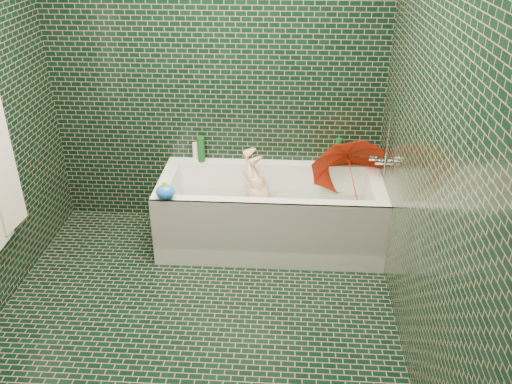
# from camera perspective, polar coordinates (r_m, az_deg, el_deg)

# --- Properties ---
(floor) EXTENTS (2.80, 2.80, 0.00)m
(floor) POSITION_cam_1_polar(r_m,az_deg,el_deg) (3.60, -6.59, -13.86)
(floor) COLOR black
(floor) RESTS_ON ground
(wall_back) EXTENTS (2.80, 0.00, 2.80)m
(wall_back) POSITION_cam_1_polar(r_m,az_deg,el_deg) (4.23, -4.33, 12.24)
(wall_back) COLOR black
(wall_back) RESTS_ON floor
(wall_front) EXTENTS (2.80, 0.00, 2.80)m
(wall_front) POSITION_cam_1_polar(r_m,az_deg,el_deg) (1.77, -16.52, -13.52)
(wall_front) COLOR black
(wall_front) RESTS_ON floor
(wall_right) EXTENTS (0.00, 2.80, 2.80)m
(wall_right) POSITION_cam_1_polar(r_m,az_deg,el_deg) (2.96, 17.66, 3.92)
(wall_right) COLOR black
(wall_right) RESTS_ON floor
(bathtub) EXTENTS (1.70, 0.75, 0.55)m
(bathtub) POSITION_cam_1_polar(r_m,az_deg,el_deg) (4.24, 1.52, -2.94)
(bathtub) COLOR white
(bathtub) RESTS_ON floor
(bath_mat) EXTENTS (1.35, 0.47, 0.01)m
(bath_mat) POSITION_cam_1_polar(r_m,az_deg,el_deg) (4.29, 1.52, -3.45)
(bath_mat) COLOR #53D52A
(bath_mat) RESTS_ON bathtub
(water) EXTENTS (1.48, 0.53, 0.00)m
(water) POSITION_cam_1_polar(r_m,az_deg,el_deg) (4.21, 1.54, -1.78)
(water) COLOR silver
(water) RESTS_ON bathtub
(faucet) EXTENTS (0.18, 0.19, 0.55)m
(faucet) POSITION_cam_1_polar(r_m,az_deg,el_deg) (4.05, 13.23, 3.65)
(faucet) COLOR silver
(faucet) RESTS_ON wall_right
(child) EXTENTS (0.99, 0.57, 0.40)m
(child) POSITION_cam_1_polar(r_m,az_deg,el_deg) (4.24, 0.79, -1.43)
(child) COLOR #E9AE92
(child) RESTS_ON bathtub
(umbrella) EXTENTS (0.73, 0.78, 0.82)m
(umbrella) POSITION_cam_1_polar(r_m,az_deg,el_deg) (4.19, 10.10, 1.51)
(umbrella) COLOR red
(umbrella) RESTS_ON bathtub
(soap_bottle_a) EXTENTS (0.12, 0.12, 0.26)m
(soap_bottle_a) POSITION_cam_1_polar(r_m,az_deg,el_deg) (4.43, 12.16, 2.73)
(soap_bottle_a) COLOR white
(soap_bottle_a) RESTS_ON bathtub
(soap_bottle_b) EXTENTS (0.12, 0.12, 0.21)m
(soap_bottle_b) POSITION_cam_1_polar(r_m,az_deg,el_deg) (4.43, 10.99, 2.88)
(soap_bottle_b) COLOR #4D1E73
(soap_bottle_b) RESTS_ON bathtub
(soap_bottle_c) EXTENTS (0.16, 0.16, 0.18)m
(soap_bottle_c) POSITION_cam_1_polar(r_m,az_deg,el_deg) (4.43, 11.20, 2.87)
(soap_bottle_c) COLOR #13441B
(soap_bottle_c) RESTS_ON bathtub
(bottle_right_tall) EXTENTS (0.06, 0.06, 0.22)m
(bottle_right_tall) POSITION_cam_1_polar(r_m,az_deg,el_deg) (4.37, 8.67, 4.25)
(bottle_right_tall) COLOR #13441B
(bottle_right_tall) RESTS_ON bathtub
(bottle_right_pump) EXTENTS (0.06, 0.06, 0.16)m
(bottle_right_pump) POSITION_cam_1_polar(r_m,az_deg,el_deg) (4.39, 12.13, 3.68)
(bottle_right_pump) COLOR silver
(bottle_right_pump) RESTS_ON bathtub
(bottle_left_tall) EXTENTS (0.08, 0.08, 0.21)m
(bottle_left_tall) POSITION_cam_1_polar(r_m,az_deg,el_deg) (4.38, -5.80, 4.47)
(bottle_left_tall) COLOR #13441B
(bottle_left_tall) RESTS_ON bathtub
(bottle_left_short) EXTENTS (0.05, 0.05, 0.14)m
(bottle_left_short) POSITION_cam_1_polar(r_m,az_deg,el_deg) (4.44, -6.35, 4.29)
(bottle_left_short) COLOR white
(bottle_left_short) RESTS_ON bathtub
(rubber_duck) EXTENTS (0.13, 0.10, 0.10)m
(rubber_duck) POSITION_cam_1_polar(r_m,az_deg,el_deg) (4.39, 7.61, 3.54)
(rubber_duck) COLOR yellow
(rubber_duck) RESTS_ON bathtub
(bath_toy) EXTENTS (0.15, 0.13, 0.13)m
(bath_toy) POSITION_cam_1_polar(r_m,az_deg,el_deg) (3.86, -9.52, 0.04)
(bath_toy) COLOR blue
(bath_toy) RESTS_ON bathtub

